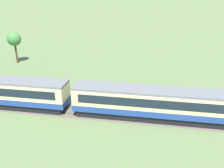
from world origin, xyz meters
TOP-DOWN VIEW (x-y plane):
  - ground_plane at (0.00, 0.00)m, footprint 600.00×600.00m
  - passenger_train at (-8.56, -0.95)m, footprint 90.23×3.20m
  - railway_track at (1.91, -0.95)m, footprint 146.00×3.60m
  - yard_tree_1 at (-27.11, 17.30)m, footprint 2.83×2.83m

SIDE VIEW (x-z plane):
  - ground_plane at x=0.00m, z-range 0.00..0.00m
  - railway_track at x=1.91m, z-range -0.01..0.03m
  - passenger_train at x=-8.56m, z-range 0.22..4.18m
  - yard_tree_1 at x=-27.11m, z-range 1.77..8.31m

